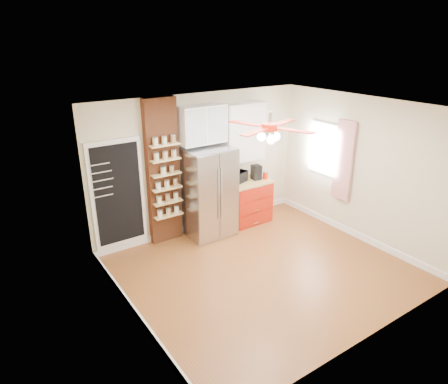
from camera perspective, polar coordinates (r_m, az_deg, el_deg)
floor at (r=6.86m, az=5.69°, el=-11.02°), size 4.50×4.50×0.00m
ceiling at (r=5.87m, az=6.67°, el=11.80°), size 4.50×4.50×0.00m
wall_back at (r=7.77m, az=-3.36°, el=4.08°), size 4.50×0.02×2.70m
wall_front at (r=5.04m, az=21.00°, el=-7.57°), size 4.50×0.02×2.70m
wall_left at (r=5.19m, az=-13.38°, el=-5.74°), size 0.02×4.00×2.70m
wall_right at (r=7.81m, az=18.94°, el=3.00°), size 0.02×4.00×2.70m
chalkboard at (r=7.16m, az=-14.91°, el=-0.33°), size 0.95×0.05×1.95m
brick_pillar at (r=7.33m, az=-8.75°, el=2.77°), size 0.60×0.16×2.70m
fridge at (r=7.61m, az=-2.17°, el=-0.09°), size 0.90×0.70×1.75m
upper_glass_cabinet at (r=7.40m, az=-3.13°, el=9.60°), size 0.90×0.35×0.70m
red_cabinet at (r=8.32m, az=3.35°, el=-1.30°), size 0.94×0.64×0.90m
upper_shelf_unit at (r=8.01m, az=2.83°, el=8.51°), size 0.90×0.30×1.15m
window at (r=8.28m, az=14.12°, el=5.99°), size 0.04×0.75×1.05m
curtain at (r=7.93m, az=16.73°, el=4.30°), size 0.06×0.40×1.55m
ceiling_fan at (r=5.92m, az=6.56°, el=9.17°), size 1.40×1.40×0.44m
toaster_oven at (r=8.05m, az=1.90°, el=2.18°), size 0.47×0.40×0.22m
coffee_maker at (r=8.22m, az=4.62°, el=2.82°), size 0.20×0.21×0.30m
canister_left at (r=8.27m, az=5.92°, el=2.37°), size 0.13×0.13×0.15m
canister_right at (r=8.33m, az=5.06°, el=2.46°), size 0.10×0.10×0.14m
pantry_jar_oats at (r=7.15m, az=-8.66°, el=3.04°), size 0.13×0.13×0.13m
pantry_jar_beans at (r=7.20m, az=-7.49°, el=3.18°), size 0.11×0.11×0.12m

